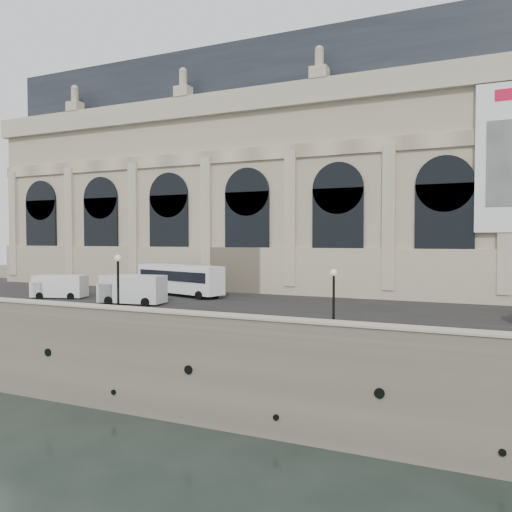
% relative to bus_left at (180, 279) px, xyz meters
% --- Properties ---
extents(ground, '(260.00, 260.00, 0.00)m').
position_rel_bus_left_xyz_m(ground, '(9.33, -16.74, -7.80)').
color(ground, black).
rests_on(ground, ground).
extents(quay, '(160.00, 70.00, 6.00)m').
position_rel_bus_left_xyz_m(quay, '(9.33, 18.26, -4.80)').
color(quay, gray).
rests_on(quay, ground).
extents(street, '(160.00, 24.00, 0.06)m').
position_rel_bus_left_xyz_m(street, '(9.33, -2.74, -1.77)').
color(street, '#2D2D2D').
rests_on(street, quay).
extents(parapet, '(160.00, 1.40, 1.21)m').
position_rel_bus_left_xyz_m(parapet, '(9.33, -16.14, -1.18)').
color(parapet, gray).
rests_on(parapet, quay).
extents(museum, '(69.00, 18.70, 29.10)m').
position_rel_bus_left_xyz_m(museum, '(3.35, 14.12, 11.92)').
color(museum, '#BCAB90').
rests_on(museum, quay).
extents(bus_left, '(11.09, 5.21, 3.21)m').
position_rel_bus_left_xyz_m(bus_left, '(0.00, 0.00, 0.00)').
color(bus_left, white).
rests_on(bus_left, quay).
extents(van_b, '(5.56, 3.35, 2.33)m').
position_rel_bus_left_xyz_m(van_b, '(-10.04, -6.65, -0.61)').
color(van_b, white).
rests_on(van_b, quay).
extents(van_c, '(6.18, 3.02, 2.65)m').
position_rel_bus_left_xyz_m(van_c, '(-0.61, -7.36, -0.45)').
color(van_c, silver).
rests_on(van_c, quay).
extents(lamp_left, '(0.49, 0.49, 4.77)m').
position_rel_bus_left_xyz_m(lamp_left, '(4.07, -14.66, 0.57)').
color(lamp_left, black).
rests_on(lamp_left, quay).
extents(lamp_right, '(0.42, 0.42, 4.11)m').
position_rel_bus_left_xyz_m(lamp_right, '(20.15, -14.47, 0.24)').
color(lamp_right, black).
rests_on(lamp_right, quay).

